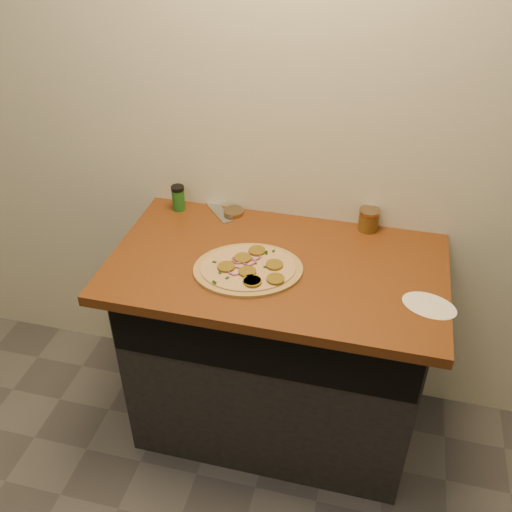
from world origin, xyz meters
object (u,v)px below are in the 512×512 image
(chefs_knife, at_px, (208,198))
(pizza, at_px, (249,269))
(salsa_jar, at_px, (369,220))
(spice_shaker, at_px, (178,198))

(chefs_knife, bearing_deg, pizza, -56.58)
(chefs_knife, xyz_separation_m, salsa_jar, (0.67, -0.07, 0.04))
(salsa_jar, height_order, spice_shaker, spice_shaker)
(pizza, xyz_separation_m, spice_shaker, (-0.38, 0.34, 0.04))
(pizza, relative_size, chefs_knife, 1.62)
(pizza, distance_m, chefs_knife, 0.53)
(chefs_knife, relative_size, salsa_jar, 3.29)
(pizza, relative_size, spice_shaker, 4.42)
(chefs_knife, bearing_deg, salsa_jar, -5.98)
(pizza, height_order, spice_shaker, spice_shaker)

